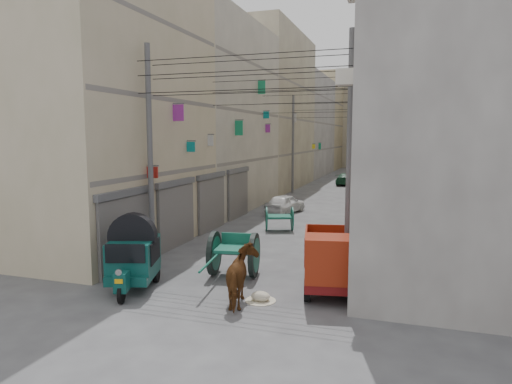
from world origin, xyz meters
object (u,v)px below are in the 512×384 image
at_px(second_cart, 279,218).
at_px(auto_rickshaw, 133,255).
at_px(distant_car_white, 285,204).
at_px(distant_car_grey, 371,187).
at_px(feed_sack, 260,296).
at_px(horse, 243,276).
at_px(tonga_cart, 234,253).
at_px(mini_truck, 330,264).
at_px(distant_car_green, 346,179).

bearing_deg(second_cart, auto_rickshaw, -120.83).
height_order(distant_car_white, distant_car_grey, distant_car_grey).
xyz_separation_m(feed_sack, horse, (-0.40, -0.38, 0.67)).
distance_m(tonga_cart, horse, 2.67).
distance_m(tonga_cart, distant_car_white, 12.99).
height_order(auto_rickshaw, second_cart, auto_rickshaw).
bearing_deg(auto_rickshaw, distant_car_grey, 60.84).
height_order(mini_truck, distant_car_green, mini_truck).
relative_size(distant_car_white, distant_car_grey, 0.93).
bearing_deg(auto_rickshaw, feed_sack, -15.44).
relative_size(horse, distant_car_grey, 0.51).
bearing_deg(auto_rickshaw, distant_car_white, 68.67).
distance_m(auto_rickshaw, horse, 3.69).
relative_size(auto_rickshaw, horse, 1.39).
height_order(auto_rickshaw, distant_car_green, auto_rickshaw).
height_order(feed_sack, horse, horse).
distance_m(mini_truck, feed_sack, 2.32).
bearing_deg(feed_sack, tonga_cart, 128.29).
bearing_deg(mini_truck, distant_car_grey, 80.46).
height_order(tonga_cart, horse, horse).
distance_m(mini_truck, distant_car_green, 31.83).
bearing_deg(tonga_cart, auto_rickshaw, -146.67).
bearing_deg(distant_car_white, auto_rickshaw, 98.89).
relative_size(feed_sack, distant_car_white, 0.16).
bearing_deg(distant_car_white, distant_car_grey, -98.76).
bearing_deg(feed_sack, second_cart, 102.29).
bearing_deg(distant_car_grey, auto_rickshaw, -119.75).
xyz_separation_m(mini_truck, distant_car_grey, (-0.65, 24.92, -0.30)).
distance_m(horse, distant_car_grey, 26.60).
relative_size(tonga_cart, distant_car_white, 1.00).
relative_size(tonga_cart, second_cart, 2.06).
height_order(second_cart, distant_car_green, second_cart).
distance_m(auto_rickshaw, second_cart, 10.10).
relative_size(mini_truck, horse, 1.90).
bearing_deg(second_cart, tonga_cart, -105.71).
height_order(mini_truck, feed_sack, mini_truck).
height_order(tonga_cart, distant_car_green, tonga_cart).
distance_m(second_cart, distant_car_white, 5.29).
bearing_deg(distant_car_green, auto_rickshaw, 89.35).
xyz_separation_m(auto_rickshaw, horse, (3.67, -0.20, -0.25)).
relative_size(horse, distant_car_white, 0.55).
relative_size(auto_rickshaw, mini_truck, 0.73).
bearing_deg(distant_car_white, feed_sack, 114.33).
relative_size(feed_sack, distant_car_grey, 0.15).
height_order(mini_truck, distant_car_grey, mini_truck).
bearing_deg(mini_truck, second_cart, 103.75).
relative_size(distant_car_grey, distant_car_green, 0.96).
xyz_separation_m(mini_truck, horse, (-2.19, -1.64, -0.11)).
distance_m(tonga_cart, feed_sack, 2.64).
bearing_deg(second_cart, distant_car_white, 82.03).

